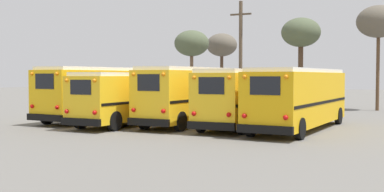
{
  "coord_description": "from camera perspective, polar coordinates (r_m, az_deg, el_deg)",
  "views": [
    {
      "loc": [
        12.23,
        -24.62,
        2.83
      ],
      "look_at": [
        0.0,
        0.42,
        1.66
      ],
      "focal_mm": 45.0,
      "sensor_mm": 36.0,
      "label": 1
    }
  ],
  "objects": [
    {
      "name": "bare_tree_3",
      "position": [
        41.47,
        12.78,
        7.19
      ],
      "size": [
        3.26,
        3.26,
        7.69
      ],
      "color": "#473323",
      "rests_on": "ground"
    },
    {
      "name": "school_bus_4",
      "position": [
        25.78,
        12.65,
        -0.07
      ],
      "size": [
        3.06,
        10.69,
        3.2
      ],
      "color": "#EAAA0F",
      "rests_on": "ground"
    },
    {
      "name": "bare_tree_0",
      "position": [
        45.82,
        -0.04,
        6.19
      ],
      "size": [
        3.29,
        3.29,
        7.15
      ],
      "color": "brown",
      "rests_on": "ground"
    },
    {
      "name": "school_bus_3",
      "position": [
        26.73,
        6.12,
        0.0
      ],
      "size": [
        2.67,
        9.72,
        3.17
      ],
      "color": "yellow",
      "rests_on": "ground"
    },
    {
      "name": "school_bus_2",
      "position": [
        28.12,
        0.23,
        0.31
      ],
      "size": [
        2.59,
        10.14,
        3.32
      ],
      "color": "yellow",
      "rests_on": "ground"
    },
    {
      "name": "school_bus_0",
      "position": [
        31.45,
        -10.03,
        0.55
      ],
      "size": [
        3.06,
        11.0,
        3.36
      ],
      "color": "yellow",
      "rests_on": "ground"
    },
    {
      "name": "bare_tree_2",
      "position": [
        42.13,
        21.24,
        8.15
      ],
      "size": [
        3.49,
        3.49,
        8.54
      ],
      "color": "brown",
      "rests_on": "ground"
    },
    {
      "name": "utility_pole",
      "position": [
        39.81,
        5.78,
        4.97
      ],
      "size": [
        1.8,
        0.29,
        8.94
      ],
      "color": "brown",
      "rests_on": "ground"
    },
    {
      "name": "school_bus_1",
      "position": [
        28.73,
        -6.34,
        0.05
      ],
      "size": [
        2.55,
        10.73,
        3.02
      ],
      "color": "yellow",
      "rests_on": "ground"
    },
    {
      "name": "bare_tree_1",
      "position": [
        52.39,
        3.55,
        5.98
      ],
      "size": [
        3.32,
        3.32,
        7.42
      ],
      "color": "#473323",
      "rests_on": "ground"
    },
    {
      "name": "ground_plane",
      "position": [
        27.64,
        -0.38,
        -3.47
      ],
      "size": [
        160.0,
        160.0,
        0.0
      ],
      "primitive_type": "plane",
      "color": "#66635E"
    }
  ]
}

